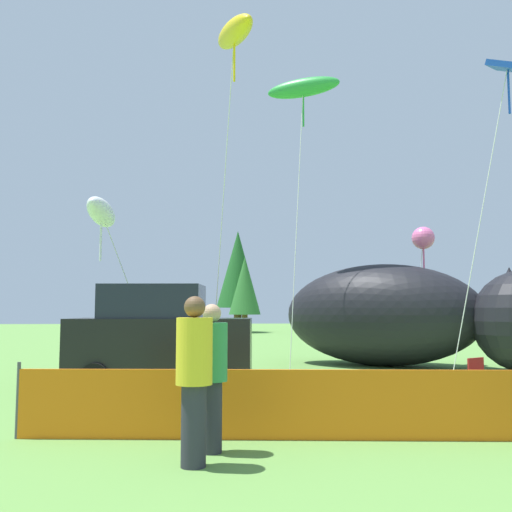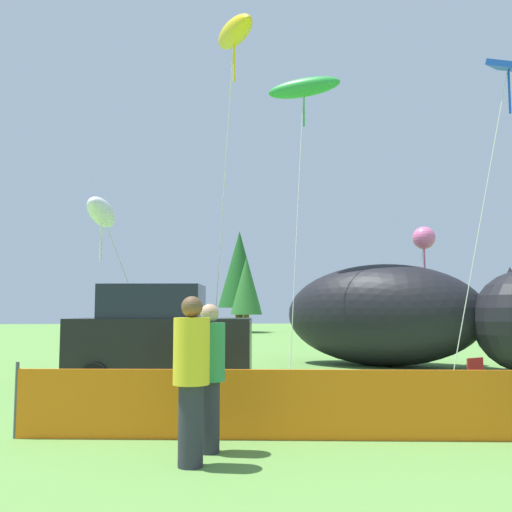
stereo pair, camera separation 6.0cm
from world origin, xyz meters
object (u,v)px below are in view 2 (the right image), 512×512
(spectator_in_green_shirt, at_px, (209,371))
(kite_blue_box, at_px, (507,72))
(spectator_in_black_shirt, at_px, (191,373))
(kite_green_fish, at_px, (304,89))
(parked_car, at_px, (160,337))
(kite_yellow_hero, at_px, (234,34))
(folding_chair, at_px, (482,379))
(inflatable_cat, at_px, (413,319))
(kite_white_ghost, at_px, (102,213))
(kite_pink_octopus, at_px, (424,238))

(spectator_in_green_shirt, height_order, kite_blue_box, kite_blue_box)
(spectator_in_black_shirt, height_order, kite_green_fish, kite_green_fish)
(parked_car, relative_size, kite_green_fish, 0.46)
(spectator_in_black_shirt, xyz_separation_m, kite_yellow_hero, (0.77, 7.46, 7.81))
(parked_car, relative_size, folding_chair, 4.88)
(inflatable_cat, xyz_separation_m, kite_green_fish, (-3.24, 0.66, 7.46))
(inflatable_cat, bearing_deg, folding_chair, -67.05)
(kite_blue_box, relative_size, kite_green_fish, 0.91)
(inflatable_cat, relative_size, kite_yellow_hero, 0.87)
(folding_chair, relative_size, kite_blue_box, 0.10)
(spectator_in_black_shirt, distance_m, kite_yellow_hero, 10.83)
(spectator_in_green_shirt, xyz_separation_m, kite_blue_box, (7.87, 6.86, 7.08))
(parked_car, bearing_deg, kite_green_fish, 51.56)
(parked_car, xyz_separation_m, inflatable_cat, (7.38, 3.62, 0.35))
(folding_chair, relative_size, inflatable_cat, 0.11)
(spectator_in_black_shirt, bearing_deg, parked_car, 97.98)
(spectator_in_black_shirt, bearing_deg, inflatable_cat, 58.59)
(inflatable_cat, bearing_deg, kite_blue_box, -27.88)
(spectator_in_green_shirt, relative_size, kite_yellow_hero, 0.19)
(inflatable_cat, distance_m, spectator_in_green_shirt, 11.69)
(parked_car, bearing_deg, kite_yellow_hero, 24.06)
(parked_car, height_order, folding_chair, parked_car)
(parked_car, height_order, kite_green_fish, kite_green_fish)
(folding_chair, relative_size, kite_yellow_hero, 0.09)
(inflatable_cat, xyz_separation_m, kite_blue_box, (1.65, -3.03, 6.61))
(kite_yellow_hero, xyz_separation_m, kite_green_fish, (2.41, 3.70, 0.09))
(kite_white_ghost, relative_size, kite_pink_octopus, 1.07)
(folding_chair, relative_size, kite_pink_octopus, 0.20)
(folding_chair, height_order, spectator_in_black_shirt, spectator_in_black_shirt)
(inflatable_cat, height_order, kite_pink_octopus, kite_pink_octopus)
(folding_chair, height_order, spectator_in_green_shirt, spectator_in_green_shirt)
(spectator_in_green_shirt, xyz_separation_m, kite_white_ghost, (-2.91, 8.08, 3.33))
(kite_white_ghost, bearing_deg, inflatable_cat, 11.21)
(parked_car, distance_m, kite_white_ghost, 4.07)
(spectator_in_green_shirt, relative_size, kite_pink_octopus, 0.41)
(parked_car, xyz_separation_m, kite_blue_box, (9.04, 0.59, 6.95))
(inflatable_cat, xyz_separation_m, kite_yellow_hero, (-5.65, -3.05, 7.38))
(kite_white_ghost, bearing_deg, kite_blue_box, -6.46)
(spectator_in_black_shirt, bearing_deg, kite_blue_box, 42.82)
(inflatable_cat, bearing_deg, parked_car, -120.37)
(kite_blue_box, distance_m, kite_green_fish, 6.18)
(kite_green_fish, bearing_deg, kite_yellow_hero, -123.10)
(spectator_in_black_shirt, distance_m, kite_pink_octopus, 13.65)
(spectator_in_black_shirt, distance_m, kite_blue_box, 13.06)
(spectator_in_green_shirt, bearing_deg, kite_white_ghost, 109.80)
(inflatable_cat, distance_m, kite_pink_octopus, 2.78)
(folding_chair, relative_size, kite_green_fish, 0.09)
(spectator_in_black_shirt, bearing_deg, spectator_in_green_shirt, 72.02)
(spectator_in_green_shirt, height_order, spectator_in_black_shirt, spectator_in_black_shirt)
(kite_blue_box, bearing_deg, spectator_in_green_shirt, -138.93)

